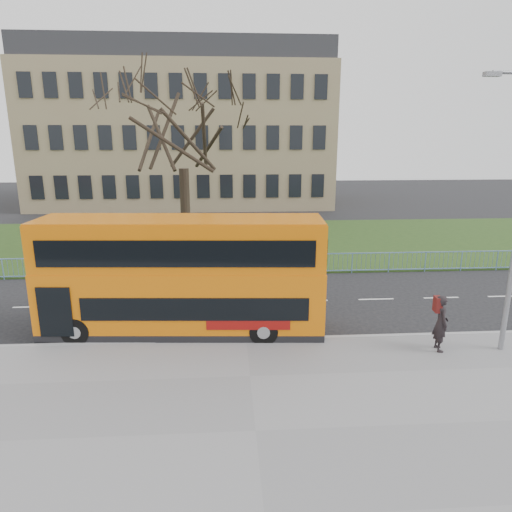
{
  "coord_description": "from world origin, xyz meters",
  "views": [
    {
      "loc": [
        -0.61,
        -16.37,
        7.02
      ],
      "look_at": [
        0.51,
        1.0,
        2.48
      ],
      "focal_mm": 32.0,
      "sensor_mm": 36.0,
      "label": 1
    }
  ],
  "objects": [
    {
      "name": "kerb",
      "position": [
        0.0,
        -1.55,
        0.07
      ],
      "size": [
        80.0,
        0.2,
        0.14
      ],
      "primitive_type": "cube",
      "color": "gray",
      "rests_on": "ground"
    },
    {
      "name": "bare_tree",
      "position": [
        -3.0,
        10.0,
        6.32
      ],
      "size": [
        8.73,
        8.73,
        12.47
      ],
      "primitive_type": null,
      "color": "black",
      "rests_on": "grass_verge"
    },
    {
      "name": "pedestrian",
      "position": [
        6.39,
        -2.79,
        1.08
      ],
      "size": [
        0.52,
        0.74,
        1.92
      ],
      "primitive_type": "imported",
      "rotation": [
        0.0,
        0.0,
        1.48
      ],
      "color": "black",
      "rests_on": "pavement"
    },
    {
      "name": "ground",
      "position": [
        0.0,
        0.0,
        0.0
      ],
      "size": [
        120.0,
        120.0,
        0.0
      ],
      "primitive_type": "plane",
      "color": "black",
      "rests_on": "ground"
    },
    {
      "name": "civic_building",
      "position": [
        -5.0,
        35.0,
        7.0
      ],
      "size": [
        30.0,
        15.0,
        14.0
      ],
      "primitive_type": "cube",
      "color": "#917B5C",
      "rests_on": "ground"
    },
    {
      "name": "grass_verge",
      "position": [
        0.0,
        14.3,
        0.04
      ],
      "size": [
        80.0,
        15.4,
        0.08
      ],
      "primitive_type": "cube",
      "color": "#203B15",
      "rests_on": "ground"
    },
    {
      "name": "guard_railing",
      "position": [
        0.0,
        6.6,
        0.55
      ],
      "size": [
        40.0,
        0.12,
        1.1
      ],
      "primitive_type": null,
      "color": "#719DC9",
      "rests_on": "ground"
    },
    {
      "name": "yellow_bus",
      "position": [
        -2.26,
        -0.51,
        2.27
      ],
      "size": [
        10.22,
        3.05,
        4.23
      ],
      "rotation": [
        0.0,
        0.0,
        -0.07
      ],
      "color": "orange",
      "rests_on": "ground"
    },
    {
      "name": "pavement",
      "position": [
        0.0,
        -6.75,
        0.06
      ],
      "size": [
        80.0,
        10.5,
        0.12
      ],
      "primitive_type": "cube",
      "color": "slate",
      "rests_on": "ground"
    }
  ]
}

